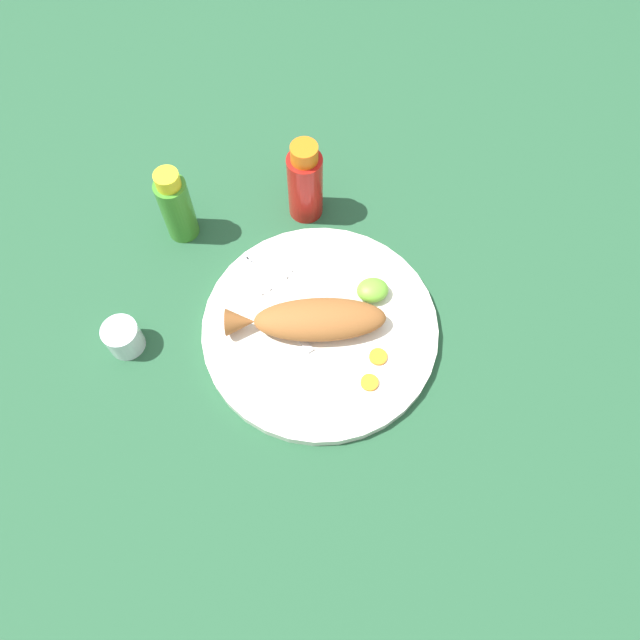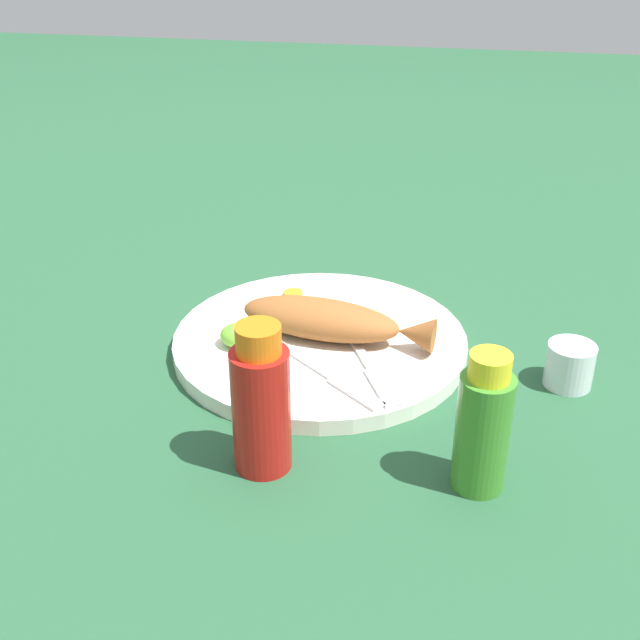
{
  "view_description": "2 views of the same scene",
  "coord_description": "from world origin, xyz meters",
  "px_view_note": "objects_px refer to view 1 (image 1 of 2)",
  "views": [
    {
      "loc": [
        -0.06,
        -0.38,
        0.81
      ],
      "look_at": [
        0.0,
        0.0,
        0.04
      ],
      "focal_mm": 35.0,
      "sensor_mm": 36.0,
      "label": 1
    },
    {
      "loc": [
        -0.16,
        0.78,
        0.47
      ],
      "look_at": [
        0.0,
        0.0,
        0.04
      ],
      "focal_mm": 45.0,
      "sensor_mm": 36.0,
      "label": 2
    }
  ],
  "objects_px": {
    "fork_near": "(270,297)",
    "fork_far": "(295,277)",
    "fried_fish": "(312,320)",
    "hot_sauce_bottle_green": "(176,206)",
    "main_plate": "(320,329)",
    "salt_cup": "(124,338)",
    "hot_sauce_bottle_red": "(305,183)"
  },
  "relations": [
    {
      "from": "fork_far",
      "to": "hot_sauce_bottle_green",
      "type": "distance_m",
      "value": 0.2
    },
    {
      "from": "fried_fish",
      "to": "hot_sauce_bottle_green",
      "type": "height_order",
      "value": "hot_sauce_bottle_green"
    },
    {
      "from": "fork_far",
      "to": "main_plate",
      "type": "bearing_deg",
      "value": 145.36
    },
    {
      "from": "fork_near",
      "to": "hot_sauce_bottle_red",
      "type": "relative_size",
      "value": 1.18
    },
    {
      "from": "main_plate",
      "to": "fork_near",
      "type": "height_order",
      "value": "fork_near"
    },
    {
      "from": "fried_fish",
      "to": "salt_cup",
      "type": "xyz_separation_m",
      "value": [
        -0.26,
        0.02,
        -0.02
      ]
    },
    {
      "from": "main_plate",
      "to": "hot_sauce_bottle_red",
      "type": "height_order",
      "value": "hot_sauce_bottle_red"
    },
    {
      "from": "fried_fish",
      "to": "salt_cup",
      "type": "distance_m",
      "value": 0.26
    },
    {
      "from": "fork_near",
      "to": "salt_cup",
      "type": "relative_size",
      "value": 3.37
    },
    {
      "from": "hot_sauce_bottle_red",
      "to": "fork_far",
      "type": "bearing_deg",
      "value": -104.74
    },
    {
      "from": "hot_sauce_bottle_red",
      "to": "hot_sauce_bottle_green",
      "type": "height_order",
      "value": "hot_sauce_bottle_red"
    },
    {
      "from": "main_plate",
      "to": "hot_sauce_bottle_red",
      "type": "distance_m",
      "value": 0.22
    },
    {
      "from": "fried_fish",
      "to": "fork_near",
      "type": "distance_m",
      "value": 0.08
    },
    {
      "from": "hot_sauce_bottle_red",
      "to": "hot_sauce_bottle_green",
      "type": "bearing_deg",
      "value": -176.79
    },
    {
      "from": "fried_fish",
      "to": "fork_far",
      "type": "bearing_deg",
      "value": 105.88
    },
    {
      "from": "fork_near",
      "to": "fork_far",
      "type": "xyz_separation_m",
      "value": [
        0.04,
        0.03,
        0.0
      ]
    },
    {
      "from": "main_plate",
      "to": "hot_sauce_bottle_red",
      "type": "bearing_deg",
      "value": 87.49
    },
    {
      "from": "fried_fish",
      "to": "hot_sauce_bottle_green",
      "type": "bearing_deg",
      "value": 136.85
    },
    {
      "from": "fork_near",
      "to": "fork_far",
      "type": "bearing_deg",
      "value": -82.59
    },
    {
      "from": "fried_fish",
      "to": "hot_sauce_bottle_red",
      "type": "relative_size",
      "value": 1.56
    },
    {
      "from": "fork_far",
      "to": "hot_sauce_bottle_green",
      "type": "relative_size",
      "value": 1.14
    },
    {
      "from": "main_plate",
      "to": "fork_near",
      "type": "bearing_deg",
      "value": 138.86
    },
    {
      "from": "fork_near",
      "to": "hot_sauce_bottle_green",
      "type": "bearing_deg",
      "value": 12.58
    },
    {
      "from": "fork_far",
      "to": "hot_sauce_bottle_green",
      "type": "xyz_separation_m",
      "value": [
        -0.16,
        0.12,
        0.04
      ]
    },
    {
      "from": "hot_sauce_bottle_green",
      "to": "fork_near",
      "type": "bearing_deg",
      "value": -51.01
    },
    {
      "from": "main_plate",
      "to": "fork_far",
      "type": "relative_size",
      "value": 2.19
    },
    {
      "from": "fried_fish",
      "to": "hot_sauce_bottle_red",
      "type": "height_order",
      "value": "hot_sauce_bottle_red"
    },
    {
      "from": "fork_near",
      "to": "salt_cup",
      "type": "distance_m",
      "value": 0.21
    },
    {
      "from": "fork_near",
      "to": "fork_far",
      "type": "height_order",
      "value": "same"
    },
    {
      "from": "fork_far",
      "to": "salt_cup",
      "type": "xyz_separation_m",
      "value": [
        -0.25,
        -0.06,
        0.0
      ]
    },
    {
      "from": "hot_sauce_bottle_red",
      "to": "salt_cup",
      "type": "height_order",
      "value": "hot_sauce_bottle_red"
    },
    {
      "from": "fork_near",
      "to": "fork_far",
      "type": "relative_size",
      "value": 1.12
    }
  ]
}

